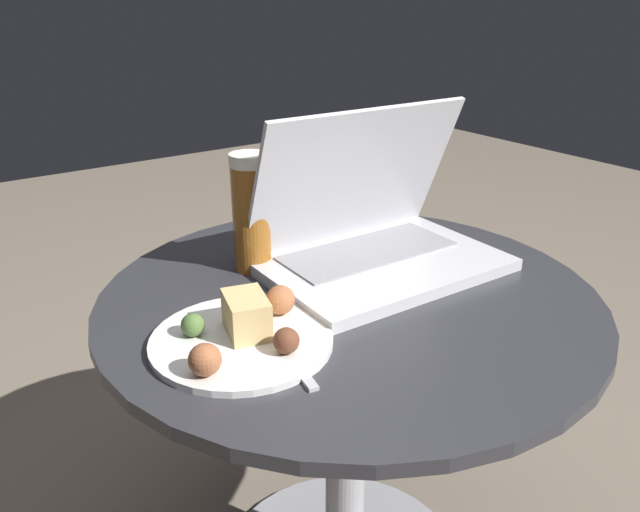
{
  "coord_description": "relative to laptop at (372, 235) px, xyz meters",
  "views": [
    {
      "loc": [
        -0.5,
        -0.63,
        0.96
      ],
      "look_at": [
        -0.05,
        -0.0,
        0.63
      ],
      "focal_mm": 35.0,
      "sensor_mm": 36.0,
      "label": 1
    }
  ],
  "objects": [
    {
      "name": "beer_glass",
      "position": [
        -0.16,
        0.09,
        0.04
      ],
      "size": [
        0.06,
        0.06,
        0.18
      ],
      "color": "brown",
      "rests_on": "table"
    },
    {
      "name": "table",
      "position": [
        -0.09,
        -0.06,
        -0.21
      ],
      "size": [
        0.71,
        0.71,
        0.56
      ],
      "color": "#9E9EA3",
      "rests_on": "ground_plane"
    },
    {
      "name": "laptop",
      "position": [
        0.0,
        0.0,
        0.0
      ],
      "size": [
        0.36,
        0.25,
        0.24
      ],
      "color": "silver",
      "rests_on": "table"
    },
    {
      "name": "napkin",
      "position": [
        -0.28,
        -0.09,
        -0.05
      ],
      "size": [
        0.19,
        0.17,
        0.0
      ],
      "color": "white",
      "rests_on": "table"
    },
    {
      "name": "snack_plate",
      "position": [
        -0.28,
        -0.09,
        -0.03
      ],
      "size": [
        0.22,
        0.22,
        0.06
      ],
      "color": "silver",
      "rests_on": "table"
    },
    {
      "name": "fork",
      "position": [
        -0.25,
        -0.13,
        -0.05
      ],
      "size": [
        0.05,
        0.18,
        0.0
      ],
      "color": "#B2B2B7",
      "rests_on": "table"
    }
  ]
}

